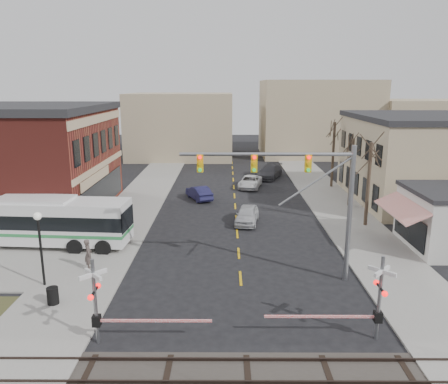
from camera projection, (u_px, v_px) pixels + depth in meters
The scene contains 18 objects.
ground at pixel (242, 294), 24.06m from camera, with size 160.00×160.00×0.00m, color black.
sidewalk_west at pixel (140, 200), 43.52m from camera, with size 5.00×60.00×0.12m, color gray.
sidewalk_east at pixel (330, 200), 43.43m from camera, with size 5.00×60.00×0.12m, color gray.
tree_east_a at pixel (368, 185), 34.83m from camera, with size 0.28×0.28×6.75m.
tree_east_b at pixel (351, 173), 40.71m from camera, with size 0.28×0.28×6.30m.
tree_east_c at pixel (333, 155), 48.38m from camera, with size 0.28×0.28×7.20m.
transit_bus at pixel (36, 221), 30.83m from camera, with size 13.32×3.81×3.39m.
traffic_signal_mast at pixel (303, 186), 24.49m from camera, with size 9.78×0.30×8.00m.
rr_crossing_west at pixel (105, 303), 19.04m from camera, with size 5.60×1.36×4.00m.
rr_crossing_east at pixel (370, 299), 19.37m from camera, with size 5.60×1.36×4.00m.
street_lamp at pixel (39, 234), 24.19m from camera, with size 0.44×0.44×4.31m.
trash_bin at pixel (53, 296), 22.66m from camera, with size 0.60×0.60×0.90m, color black.
car_a at pixel (247, 215), 36.31m from camera, with size 1.73×4.29×1.46m, color #B1B2B6.
car_b at pixel (199, 193), 43.91m from camera, with size 1.46×4.20×1.38m, color #18173A.
car_c at pixel (250, 182), 48.94m from camera, with size 2.20×4.78×1.33m, color silver.
car_d at pixel (269, 172), 53.95m from camera, with size 2.20×5.42×1.57m, color #44444A.
pedestrian_near at pixel (88, 254), 26.87m from camera, with size 0.70×0.46×1.92m, color #4D423D.
pedestrian_far at pixel (72, 238), 30.09m from camera, with size 0.79×0.61×1.62m, color #303054.
Camera 1 is at (-0.86, -22.03, 11.20)m, focal length 35.00 mm.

